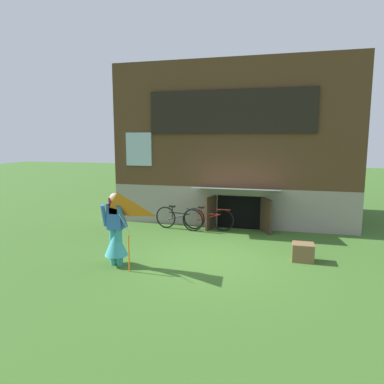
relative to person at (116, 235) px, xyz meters
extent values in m
plane|color=#386023|center=(1.94, 1.06, -0.70)|extent=(60.00, 60.00, 0.00)
cube|color=gray|center=(1.94, 6.27, -0.05)|extent=(7.92, 4.42, 1.30)
cube|color=#4C331E|center=(1.94, 6.27, 2.61)|extent=(7.92, 4.42, 4.01)
cube|color=black|center=(1.94, 4.02, 2.98)|extent=(5.16, 0.08, 1.33)
cube|color=#9EB7C6|center=(1.94, 4.04, 2.98)|extent=(5.00, 0.04, 1.21)
cube|color=#9EB7C6|center=(-1.12, 4.03, 1.80)|extent=(0.90, 0.06, 1.10)
cube|color=black|center=(2.27, 4.04, -0.17)|extent=(1.40, 0.03, 1.05)
cube|color=#3D2B1E|center=(1.42, 3.76, -0.17)|extent=(0.25, 0.69, 1.05)
cube|color=#3D2B1E|center=(3.12, 3.76, -0.17)|extent=(0.39, 0.64, 1.05)
cube|color=#999EA8|center=(2.27, 3.51, 0.65)|extent=(2.59, 1.09, 0.18)
cylinder|color=teal|center=(-0.08, 0.00, -0.28)|extent=(0.14, 0.14, 0.84)
cylinder|color=teal|center=(0.08, 0.00, -0.28)|extent=(0.14, 0.14, 0.84)
cone|color=teal|center=(0.00, 0.00, -0.16)|extent=(0.52, 0.52, 0.63)
cube|color=#3366B7|center=(0.00, 0.00, 0.43)|extent=(0.34, 0.20, 0.59)
cylinder|color=#3366B7|center=(-0.22, -0.10, 0.46)|extent=(0.17, 0.33, 0.55)
cylinder|color=#3366B7|center=(0.22, -0.10, 0.46)|extent=(0.17, 0.33, 0.55)
cube|color=maroon|center=(0.00, -0.06, 0.68)|extent=(0.20, 0.08, 0.36)
sphere|color=#D8AD8E|center=(0.00, 0.00, 0.84)|extent=(0.23, 0.23, 0.23)
pyramid|color=orange|center=(0.33, -0.52, 0.67)|extent=(0.92, 0.65, 0.62)
cylinder|color=beige|center=(0.35, -0.25, 0.33)|extent=(0.01, 0.53, 0.55)
cylinder|color=orange|center=(0.45, -0.30, -0.29)|extent=(0.03, 0.03, 0.81)
torus|color=black|center=(1.84, 3.58, -0.36)|extent=(0.69, 0.05, 0.69)
torus|color=black|center=(0.91, 3.59, -0.36)|extent=(0.69, 0.05, 0.69)
cylinder|color=red|center=(1.37, 3.58, -0.18)|extent=(0.70, 0.04, 0.04)
cylinder|color=red|center=(1.37, 3.58, -0.29)|extent=(0.77, 0.04, 0.28)
cylinder|color=red|center=(1.14, 3.58, -0.18)|extent=(0.04, 0.04, 0.39)
cube|color=black|center=(1.14, 3.58, 0.01)|extent=(0.20, 0.08, 0.05)
cylinder|color=red|center=(1.84, 3.58, -0.02)|extent=(0.44, 0.03, 0.03)
torus|color=black|center=(0.93, 3.33, -0.35)|extent=(0.70, 0.17, 0.70)
torus|color=black|center=(-0.01, 3.50, -0.35)|extent=(0.70, 0.17, 0.70)
cylinder|color=black|center=(0.46, 3.41, -0.17)|extent=(0.71, 0.16, 0.04)
cylinder|color=black|center=(0.46, 3.41, -0.28)|extent=(0.78, 0.17, 0.28)
cylinder|color=black|center=(0.22, 3.46, -0.17)|extent=(0.04, 0.04, 0.39)
cube|color=black|center=(0.22, 3.46, 0.03)|extent=(0.20, 0.08, 0.05)
cylinder|color=black|center=(0.93, 3.33, 0.00)|extent=(0.44, 0.10, 0.03)
cube|color=brown|center=(4.12, 1.37, -0.49)|extent=(0.49, 0.42, 0.42)
camera|label=1|loc=(3.63, -7.05, 2.15)|focal=33.16mm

